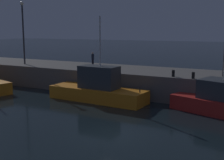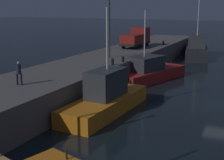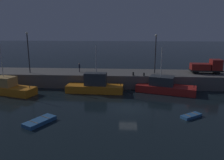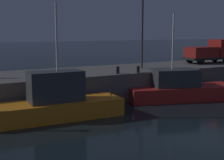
% 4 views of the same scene
% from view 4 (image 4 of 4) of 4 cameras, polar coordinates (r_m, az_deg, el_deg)
% --- Properties ---
extents(ground_plane, '(320.00, 320.00, 0.00)m').
position_cam_4_polar(ground_plane, '(19.62, 14.44, -9.91)').
color(ground_plane, black).
extents(pier_quay, '(70.28, 7.23, 2.49)m').
position_cam_4_polar(pier_quay, '(30.21, -3.29, -0.66)').
color(pier_quay, '#5B5956').
rests_on(pier_quay, ground).
extents(fishing_trawler_red, '(9.87, 3.29, 8.06)m').
position_cam_4_polar(fishing_trawler_red, '(23.08, -10.12, -3.98)').
color(fishing_trawler_red, orange).
rests_on(fishing_trawler_red, ground).
extents(fishing_boat_blue, '(10.44, 6.06, 7.67)m').
position_cam_4_polar(fishing_boat_blue, '(29.70, 11.85, -1.45)').
color(fishing_boat_blue, red).
rests_on(fishing_boat_blue, ground).
extents(lamp_post_east, '(0.44, 0.44, 7.26)m').
position_cam_4_polar(lamp_post_east, '(31.76, 5.39, 9.80)').
color(lamp_post_east, '#38383D').
rests_on(lamp_post_east, pier_quay).
extents(utility_truck, '(5.98, 2.44, 2.66)m').
position_cam_4_polar(utility_truck, '(38.68, 16.95, 4.82)').
color(utility_truck, black).
rests_on(utility_truck, pier_quay).
extents(bollard_west, '(0.28, 0.28, 0.58)m').
position_cam_4_polar(bollard_west, '(28.56, 4.63, 1.89)').
color(bollard_west, black).
rests_on(bollard_west, pier_quay).
extents(bollard_central, '(0.28, 0.28, 0.63)m').
position_cam_4_polar(bollard_central, '(27.80, 1.02, 1.78)').
color(bollard_central, black).
rests_on(bollard_central, pier_quay).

